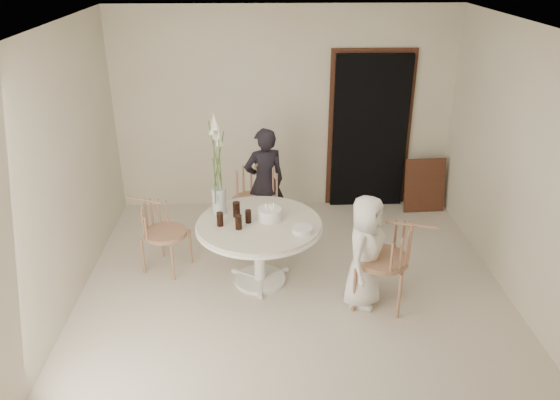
{
  "coord_description": "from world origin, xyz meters",
  "views": [
    {
      "loc": [
        -0.31,
        -4.8,
        3.35
      ],
      "look_at": [
        -0.13,
        0.3,
        0.96
      ],
      "focal_mm": 35.0,
      "sensor_mm": 36.0,
      "label": 1
    }
  ],
  "objects_px": {
    "chair_right": "(395,252)",
    "chair_far": "(257,189)",
    "birthday_cake": "(270,214)",
    "girl": "(264,182)",
    "chair_left": "(156,224)",
    "boy": "(365,252)",
    "flower_vase": "(218,175)",
    "table": "(259,232)"
  },
  "relations": [
    {
      "from": "chair_left",
      "to": "table",
      "type": "bearing_deg",
      "value": -83.24
    },
    {
      "from": "chair_right",
      "to": "birthday_cake",
      "type": "height_order",
      "value": "chair_right"
    },
    {
      "from": "chair_right",
      "to": "birthday_cake",
      "type": "distance_m",
      "value": 1.34
    },
    {
      "from": "birthday_cake",
      "to": "flower_vase",
      "type": "bearing_deg",
      "value": 161.52
    },
    {
      "from": "chair_left",
      "to": "chair_right",
      "type": "bearing_deg",
      "value": -84.34
    },
    {
      "from": "chair_far",
      "to": "chair_right",
      "type": "bearing_deg",
      "value": -35.92
    },
    {
      "from": "chair_right",
      "to": "girl",
      "type": "distance_m",
      "value": 2.04
    },
    {
      "from": "chair_left",
      "to": "boy",
      "type": "bearing_deg",
      "value": -85.5
    },
    {
      "from": "flower_vase",
      "to": "boy",
      "type": "bearing_deg",
      "value": -24.13
    },
    {
      "from": "birthday_cake",
      "to": "chair_far",
      "type": "bearing_deg",
      "value": 97.79
    },
    {
      "from": "boy",
      "to": "chair_far",
      "type": "bearing_deg",
      "value": 65.74
    },
    {
      "from": "girl",
      "to": "birthday_cake",
      "type": "distance_m",
      "value": 1.07
    },
    {
      "from": "girl",
      "to": "birthday_cake",
      "type": "height_order",
      "value": "girl"
    },
    {
      "from": "chair_right",
      "to": "girl",
      "type": "relative_size",
      "value": 0.68
    },
    {
      "from": "chair_far",
      "to": "chair_left",
      "type": "distance_m",
      "value": 1.33
    },
    {
      "from": "chair_far",
      "to": "birthday_cake",
      "type": "bearing_deg",
      "value": -70.08
    },
    {
      "from": "birthday_cake",
      "to": "flower_vase",
      "type": "xyz_separation_m",
      "value": [
        -0.54,
        0.18,
        0.37
      ]
    },
    {
      "from": "chair_right",
      "to": "flower_vase",
      "type": "xyz_separation_m",
      "value": [
        -1.76,
        0.7,
        0.55
      ]
    },
    {
      "from": "chair_left",
      "to": "boy",
      "type": "xyz_separation_m",
      "value": [
        2.2,
        -0.78,
        0.06
      ]
    },
    {
      "from": "chair_right",
      "to": "birthday_cake",
      "type": "bearing_deg",
      "value": -96.12
    },
    {
      "from": "chair_left",
      "to": "birthday_cake",
      "type": "relative_size",
      "value": 3.26
    },
    {
      "from": "chair_far",
      "to": "chair_left",
      "type": "relative_size",
      "value": 1.19
    },
    {
      "from": "chair_far",
      "to": "flower_vase",
      "type": "height_order",
      "value": "flower_vase"
    },
    {
      "from": "table",
      "to": "flower_vase",
      "type": "xyz_separation_m",
      "value": [
        -0.42,
        0.24,
        0.55
      ]
    },
    {
      "from": "birthday_cake",
      "to": "girl",
      "type": "bearing_deg",
      "value": 92.46
    },
    {
      "from": "girl",
      "to": "flower_vase",
      "type": "bearing_deg",
      "value": 45.27
    },
    {
      "from": "chair_far",
      "to": "flower_vase",
      "type": "bearing_deg",
      "value": -104.39
    },
    {
      "from": "chair_far",
      "to": "boy",
      "type": "distance_m",
      "value": 1.81
    },
    {
      "from": "chair_far",
      "to": "chair_left",
      "type": "bearing_deg",
      "value": -136.47
    },
    {
      "from": "table",
      "to": "chair_right",
      "type": "distance_m",
      "value": 1.41
    },
    {
      "from": "girl",
      "to": "birthday_cake",
      "type": "bearing_deg",
      "value": 76.7
    },
    {
      "from": "table",
      "to": "chair_left",
      "type": "distance_m",
      "value": 1.21
    },
    {
      "from": "boy",
      "to": "birthday_cake",
      "type": "relative_size",
      "value": 4.68
    },
    {
      "from": "flower_vase",
      "to": "girl",
      "type": "bearing_deg",
      "value": 61.03
    },
    {
      "from": "table",
      "to": "chair_far",
      "type": "relative_size",
      "value": 1.35
    },
    {
      "from": "chair_right",
      "to": "chair_far",
      "type": "bearing_deg",
      "value": -120.92
    },
    {
      "from": "chair_left",
      "to": "birthday_cake",
      "type": "distance_m",
      "value": 1.32
    },
    {
      "from": "chair_right",
      "to": "chair_left",
      "type": "distance_m",
      "value": 2.62
    },
    {
      "from": "table",
      "to": "chair_far",
      "type": "bearing_deg",
      "value": 91.22
    },
    {
      "from": "table",
      "to": "chair_left",
      "type": "bearing_deg",
      "value": 162.82
    },
    {
      "from": "chair_left",
      "to": "girl",
      "type": "xyz_separation_m",
      "value": [
        1.22,
        0.77,
        0.16
      ]
    },
    {
      "from": "table",
      "to": "flower_vase",
      "type": "relative_size",
      "value": 1.18
    }
  ]
}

